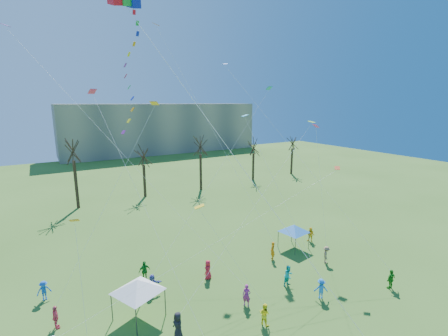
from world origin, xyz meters
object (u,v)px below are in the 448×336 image
distant_building (162,128)px  canopy_tent_blue (294,228)px  big_box_kite (135,74)px  canopy_tent_white (138,286)px

distant_building → canopy_tent_blue: 73.27m
distant_building → big_box_kite: bearing=-110.8°
canopy_tent_white → canopy_tent_blue: 17.69m
canopy_tent_white → big_box_kite: bearing=23.4°
big_box_kite → canopy_tent_white: 14.64m
distant_building → canopy_tent_white: 80.35m
canopy_tent_blue → canopy_tent_white: bearing=-171.6°
distant_building → big_box_kite: 80.19m
distant_building → canopy_tent_white: size_ratio=16.02×
canopy_tent_white → canopy_tent_blue: bearing=8.4°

